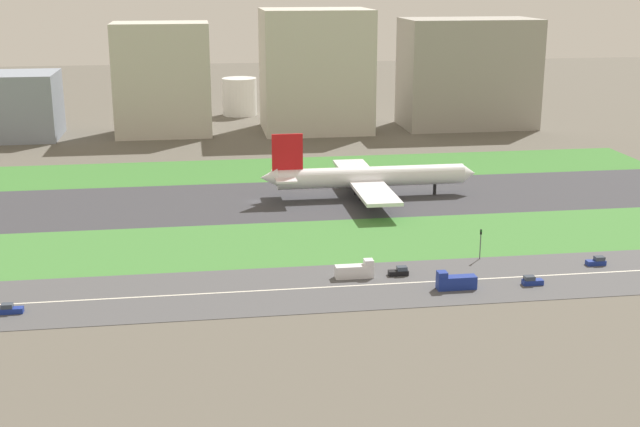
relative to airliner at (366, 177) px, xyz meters
The scene contains 19 objects.
ground_plane 33.66m from the airliner, behind, with size 800.00×800.00×0.00m, color #5B564C.
runway 33.65m from the airliner, behind, with size 280.00×46.00×0.10m, color #38383D.
grass_median_north 53.04m from the airliner, 128.89° to the left, with size 280.00×36.00×0.10m, color #3D7A33.
grass_median_south 53.04m from the airliner, 128.89° to the right, with size 280.00×36.00×0.10m, color #427F38.
highway 80.38m from the airliner, 114.37° to the right, with size 280.00×28.00×0.10m, color #4C4C4F.
highway_centerline 80.38m from the airliner, 114.37° to the right, with size 266.00×0.50×0.01m, color silver.
airliner is the anchor object (origin of this frame).
truck_1 78.21m from the airliner, 87.40° to the right, with size 8.40×2.50×4.00m.
car_4 116.87m from the airliner, 138.08° to the right, with size 4.40×1.80×2.00m.
truck_2 70.01m from the airliner, 103.26° to the right, with size 8.40×2.50×4.00m.
car_5 79.17m from the airliner, 59.41° to the right, with size 4.40×1.80×2.00m.
car_1 80.83m from the airliner, 75.25° to the right, with size 4.40×1.80×2.00m.
car_2 68.48m from the airliner, 95.16° to the right, with size 4.40×1.80×2.00m.
traffic_light 61.90m from the airliner, 75.89° to the right, with size 0.36×0.50×7.20m.
terminal_building 167.90m from the airliner, 137.19° to the left, with size 38.61×30.74×26.28m, color gray.
hangar_building 130.78m from the airliner, 118.51° to the left, with size 38.62×26.24×45.49m, color beige.
office_tower 115.58m from the airliner, 89.28° to the left, with size 44.63×35.58×50.42m, color beige.
cargo_warehouse 133.59m from the airliner, 59.34° to the left, with size 56.13×31.19×46.05m, color #9E998E.
fuel_tank_west 161.50m from the airliner, 100.06° to the left, with size 16.09×16.09×17.34m, color silver.
Camera 1 is at (-16.55, -240.44, 64.43)m, focal length 47.69 mm.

